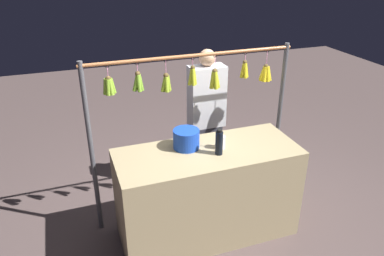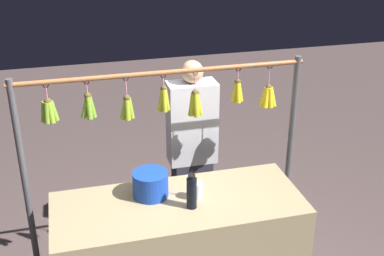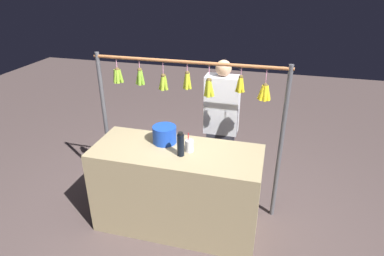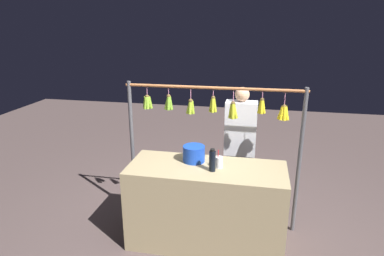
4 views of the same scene
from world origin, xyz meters
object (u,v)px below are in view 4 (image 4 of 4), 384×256
(water_bottle, at_px, (212,161))
(blue_bucket, at_px, (194,154))
(vendor_person, at_px, (240,151))
(drink_cup, at_px, (219,162))

(water_bottle, distance_m, blue_bucket, 0.30)
(water_bottle, height_order, vendor_person, vendor_person)
(blue_bucket, height_order, vendor_person, vendor_person)
(blue_bucket, bearing_deg, water_bottle, 138.13)
(water_bottle, bearing_deg, drink_cup, -121.97)
(water_bottle, relative_size, vendor_person, 0.15)
(water_bottle, bearing_deg, blue_bucket, -41.87)
(drink_cup, height_order, vendor_person, vendor_person)
(drink_cup, distance_m, vendor_person, 0.79)
(blue_bucket, bearing_deg, vendor_person, -124.56)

